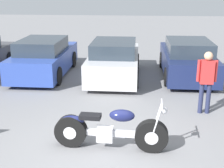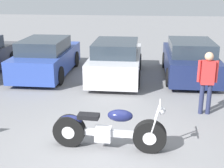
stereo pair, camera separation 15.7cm
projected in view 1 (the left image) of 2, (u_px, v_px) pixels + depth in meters
ground_plane at (101, 151)px, 6.47m from camera, size 60.00×60.00×0.00m
motorcycle at (109, 130)px, 6.47m from camera, size 2.39×0.62×1.06m
parked_car_blue at (44, 58)px, 11.78m from camera, size 1.80×4.07×1.40m
parked_car_silver at (114, 60)px, 11.40m from camera, size 1.80×4.07×1.40m
parked_car_navy at (187, 60)px, 11.54m from camera, size 1.80×4.07×1.40m
person_standing at (207, 77)px, 8.12m from camera, size 0.52×0.22×1.68m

